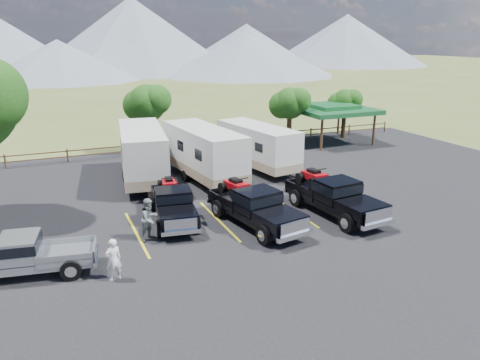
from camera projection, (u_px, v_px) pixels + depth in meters
name	position (u px, v px, depth m)	size (l,w,h in m)	color
ground	(295.00, 247.00, 20.01)	(320.00, 320.00, 0.00)	#475825
asphalt_lot	(265.00, 222.00, 22.64)	(44.00, 34.00, 0.04)	black
stall_lines	(256.00, 215.00, 23.52)	(12.12, 5.50, 0.01)	gold
tree_ne_a	(290.00, 103.00, 37.30)	(3.11, 2.92, 4.76)	#2F1F12
tree_ne_b	(345.00, 102.00, 40.53)	(2.77, 2.59, 4.27)	#2F1F12
tree_north	(147.00, 103.00, 34.84)	(3.46, 3.24, 5.25)	#2F1F12
rail_fence	(202.00, 142.00, 36.84)	(36.12, 0.12, 1.00)	brown
pavilion	(332.00, 109.00, 39.00)	(6.20, 6.20, 3.22)	brown
mountain_range	(41.00, 39.00, 107.99)	(209.00, 71.00, 20.00)	slate
rig_left	(173.00, 203.00, 22.61)	(2.53, 5.67, 1.83)	black
rig_center	(254.00, 206.00, 21.97)	(2.93, 6.23, 2.00)	black
rig_right	(334.00, 195.00, 23.32)	(2.67, 6.33, 2.05)	black
trailer_left	(143.00, 154.00, 28.41)	(3.50, 9.56, 3.30)	silver
trailer_center	(204.00, 153.00, 28.71)	(3.25, 9.41, 3.25)	silver
trailer_right	(257.00, 147.00, 31.03)	(3.36, 8.61, 2.98)	silver
pickup_silver	(25.00, 255.00, 17.36)	(5.47, 2.50, 1.58)	gray
person_a	(113.00, 260.00, 17.00)	(0.60, 0.39, 1.64)	white
person_b	(149.00, 219.00, 20.43)	(0.92, 0.72, 1.89)	slate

